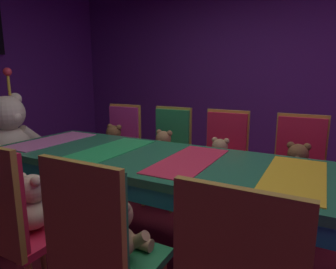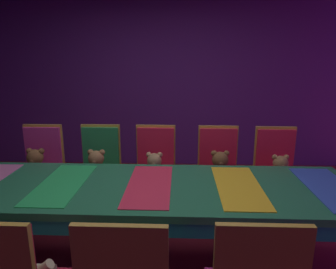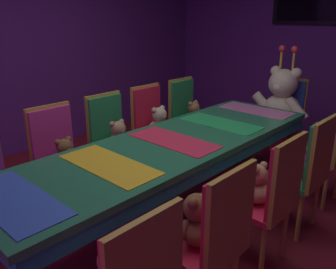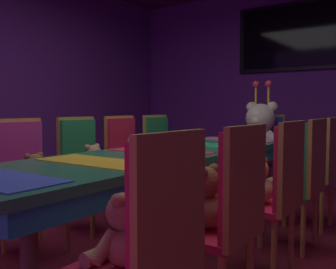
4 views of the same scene
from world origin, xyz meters
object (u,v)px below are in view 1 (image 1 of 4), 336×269
chair_right_3 (170,145)px  king_teddy_bear (10,133)px  teddy_right_3 (163,148)px  teddy_right_1 (297,166)px  chair_right_2 (224,152)px  teddy_right_4 (113,142)px  chair_right_4 (122,139)px  chair_left_2 (97,245)px  teddy_left_2 (119,232)px  throne_chair (1,147)px  chair_left_3 (10,216)px  banquet_table (189,173)px  teddy_right_2 (219,156)px  teddy_left_3 (35,205)px  chair_right_1 (298,161)px

chair_right_3 → king_teddy_bear: (-0.89, 1.30, 0.16)m
teddy_right_3 → king_teddy_bear: 1.51m
teddy_right_1 → chair_right_2: (0.15, 0.65, -0.00)m
teddy_right_4 → chair_right_4: bearing=180.0°
chair_right_2 → chair_right_3: (0.00, 0.58, 0.00)m
chair_left_2 → chair_right_4: bearing=34.4°
teddy_left_2 → throne_chair: size_ratio=0.32×
chair_left_3 → king_teddy_bear: 1.59m
banquet_table → teddy_right_2: 0.74m
chair_right_3 → throne_chair: size_ratio=1.00×
teddy_left_3 → chair_right_4: size_ratio=0.35×
chair_left_3 → chair_right_4: size_ratio=1.00×
chair_right_2 → chair_right_4: 1.19m
teddy_right_2 → teddy_right_3: teddy_right_3 is taller
banquet_table → chair_right_4: (0.86, 1.22, -0.06)m
chair_right_4 → teddy_right_3: bearing=78.5°
chair_right_4 → chair_right_1: bearing=90.4°
banquet_table → teddy_right_1: bearing=-40.3°
chair_right_3 → chair_left_2: bearing=18.3°
throne_chair → teddy_right_1: bearing=15.1°
teddy_left_3 → teddy_right_1: 1.91m
teddy_left_3 → teddy_right_1: (1.47, -1.22, 0.00)m
throne_chair → king_teddy_bear: 0.23m
teddy_left_2 → chair_right_3: size_ratio=0.32×
teddy_left_2 → teddy_right_3: bearing=21.6°
teddy_right_1 → teddy_right_2: size_ratio=1.09×
throne_chair → chair_right_3: bearing=31.0°
teddy_right_4 → teddy_left_2: bearing=39.4°
teddy_left_3 → teddy_right_4: teddy_right_4 is taller
teddy_left_2 → teddy_right_3: 1.59m
teddy_left_3 → throne_chair: 1.66m
teddy_right_2 → throne_chair: (-0.74, 2.06, 0.01)m
chair_left_2 → chair_right_3: size_ratio=1.00×
chair_left_2 → chair_left_3: same height
teddy_left_2 → chair_right_4: size_ratio=0.32×
teddy_left_3 → king_teddy_bear: king_teddy_bear is taller
chair_right_4 → king_teddy_bear: 1.12m
king_teddy_bear → teddy_right_2: bearing=21.4°
banquet_table → chair_right_4: chair_right_4 is taller
banquet_table → chair_left_2: (-0.88, 0.03, -0.06)m
chair_right_3 → teddy_right_4: 0.63m
chair_right_4 → chair_left_2: bearing=34.4°
chair_right_4 → chair_right_3: bearing=92.0°
teddy_left_2 → chair_right_2: 1.62m
chair_left_2 → chair_left_3: bearing=90.9°
banquet_table → chair_right_4: size_ratio=3.13×
chair_right_2 → teddy_right_3: chair_right_2 is taller
throne_chair → king_teddy_bear: king_teddy_bear is taller
chair_right_3 → teddy_right_2: bearing=76.0°
chair_left_2 → throne_chair: 2.24m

